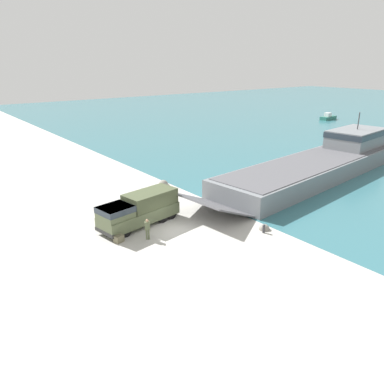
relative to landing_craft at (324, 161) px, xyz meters
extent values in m
plane|color=#B7B5AD|center=(2.69, -25.54, -1.71)|extent=(240.00, 240.00, 0.00)
cube|color=gray|center=(0.23, -2.35, -0.60)|extent=(10.77, 33.30, 2.23)
cube|color=#56565B|center=(0.23, -2.35, 0.55)|extent=(10.03, 31.94, 0.08)
cube|color=gray|center=(-0.88, 8.87, 1.80)|extent=(6.18, 9.64, 2.57)
cube|color=#28333D|center=(-0.88, 8.87, 2.55)|extent=(6.34, 9.74, 0.77)
cylinder|color=#3F3F42|center=(-0.88, 8.87, 4.28)|extent=(0.16, 0.16, 2.40)
cube|color=#56565B|center=(2.09, -21.09, -0.52)|extent=(6.91, 5.62, 2.20)
cube|color=#566042|center=(-0.35, -27.52, -0.78)|extent=(3.61, 7.95, 1.11)
cube|color=#566042|center=(0.04, -30.02, 0.28)|extent=(2.69, 2.93, 0.99)
cube|color=#28333D|center=(0.04, -30.02, 0.52)|extent=(2.76, 2.97, 0.50)
cube|color=#495236|center=(-0.55, -26.24, 0.46)|extent=(3.08, 5.16, 1.37)
cube|color=#2D2D2D|center=(0.23, -31.23, -1.18)|extent=(2.52, 0.62, 0.32)
cylinder|color=black|center=(1.05, -29.71, -1.13)|extent=(0.51, 1.21, 1.17)
cylinder|color=black|center=(-1.01, -30.03, -1.13)|extent=(0.51, 1.21, 1.17)
cylinder|color=black|center=(0.40, -25.56, -1.13)|extent=(0.51, 1.21, 1.17)
cylinder|color=black|center=(-1.65, -25.88, -1.13)|extent=(0.51, 1.21, 1.17)
cylinder|color=black|center=(0.23, -24.47, -1.13)|extent=(0.51, 1.21, 1.17)
cylinder|color=black|center=(-1.82, -24.79, -1.13)|extent=(0.51, 1.21, 1.17)
cylinder|color=#566042|center=(2.57, -28.57, -1.27)|extent=(0.14, 0.14, 0.88)
cylinder|color=#566042|center=(2.66, -28.42, -1.27)|extent=(0.14, 0.14, 0.88)
cube|color=#566042|center=(2.61, -28.50, -0.49)|extent=(0.43, 0.50, 0.69)
sphere|color=tan|center=(2.61, -28.50, -0.02)|extent=(0.24, 0.24, 0.24)
cube|color=#2D7060|center=(-28.02, 43.87, -1.29)|extent=(2.14, 5.20, 0.85)
cube|color=silver|center=(-28.00, 43.49, -0.40)|extent=(1.38, 1.60, 0.93)
cylinder|color=#333338|center=(7.63, -19.94, -1.42)|extent=(0.22, 0.22, 0.58)
sphere|color=#333338|center=(7.63, -19.94, -1.06)|extent=(0.26, 0.26, 0.26)
cube|color=#6B664C|center=(1.56, -30.62, -1.41)|extent=(0.75, 0.84, 0.60)
sphere|color=gray|center=(7.20, -19.39, -1.71)|extent=(0.97, 0.97, 0.97)
sphere|color=gray|center=(-8.81, -19.39, -1.71)|extent=(1.19, 1.19, 1.19)
camera|label=1|loc=(27.04, -42.73, 12.20)|focal=35.00mm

